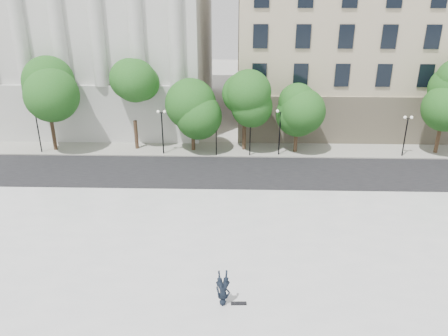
{
  "coord_description": "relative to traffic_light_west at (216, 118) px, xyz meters",
  "views": [
    {
      "loc": [
        1.77,
        -16.66,
        15.27
      ],
      "look_at": [
        1.02,
        10.0,
        3.97
      ],
      "focal_mm": 35.0,
      "sensor_mm": 36.0,
      "label": 1
    }
  ],
  "objects": [
    {
      "name": "person_lying",
      "position": [
        1.29,
        -21.5,
        -3.02
      ],
      "size": [
        0.83,
        2.03,
        0.54
      ],
      "primitive_type": "imported",
      "rotation": [
        -1.54,
        0.0,
        0.05
      ],
      "color": "black",
      "rests_on": "plaza"
    },
    {
      "name": "skateboard",
      "position": [
        2.07,
        -21.47,
        -3.26
      ],
      "size": [
        0.79,
        0.24,
        0.08
      ],
      "primitive_type": "cube",
      "rotation": [
        0.0,
        0.0,
        0.05
      ],
      "color": "black",
      "rests_on": "plaza"
    },
    {
      "name": "street",
      "position": [
        0.06,
        -4.3,
        -3.74
      ],
      "size": [
        60.0,
        8.0,
        0.02
      ],
      "primitive_type": "cube",
      "color": "black",
      "rests_on": "ground"
    },
    {
      "name": "traffic_light_west",
      "position": [
        0.0,
        0.0,
        0.0
      ],
      "size": [
        0.93,
        1.89,
        4.25
      ],
      "color": "black",
      "rests_on": "ground"
    },
    {
      "name": "plaza",
      "position": [
        0.06,
        -19.3,
        -3.52
      ],
      "size": [
        44.0,
        22.0,
        0.45
      ],
      "primitive_type": "cube",
      "color": "silver",
      "rests_on": "ground"
    },
    {
      "name": "far_sidewalk",
      "position": [
        0.06,
        1.7,
        -3.69
      ],
      "size": [
        60.0,
        4.0,
        0.12
      ],
      "primitive_type": "cube",
      "color": "#99978D",
      "rests_on": "ground"
    },
    {
      "name": "street_trees",
      "position": [
        -0.59,
        1.34,
        1.41
      ],
      "size": [
        41.43,
        4.83,
        8.12
      ],
      "color": "#382619",
      "rests_on": "ground"
    },
    {
      "name": "ground",
      "position": [
        0.06,
        -22.3,
        -3.75
      ],
      "size": [
        160.0,
        160.0,
        0.0
      ],
      "primitive_type": "plane",
      "color": "#BAB8B0",
      "rests_on": "ground"
    },
    {
      "name": "building_west",
      "position": [
        -16.94,
        16.27,
        9.14
      ],
      "size": [
        31.5,
        27.65,
        25.6
      ],
      "color": "silver",
      "rests_on": "ground"
    },
    {
      "name": "building_east",
      "position": [
        20.06,
        16.61,
        7.4
      ],
      "size": [
        36.0,
        26.15,
        23.0
      ],
      "color": "#BAAB8E",
      "rests_on": "ground"
    },
    {
      "name": "traffic_light_east",
      "position": [
        3.19,
        0.0,
        -0.12
      ],
      "size": [
        0.81,
        1.61,
        4.14
      ],
      "color": "black",
      "rests_on": "ground"
    },
    {
      "name": "lamp_posts",
      "position": [
        0.32,
        0.3,
        -0.78
      ],
      "size": [
        35.67,
        0.28,
        4.55
      ],
      "color": "black",
      "rests_on": "ground"
    }
  ]
}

